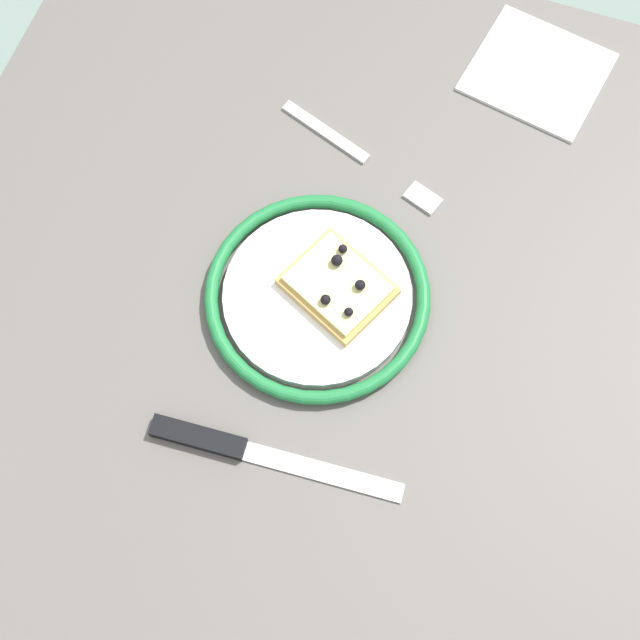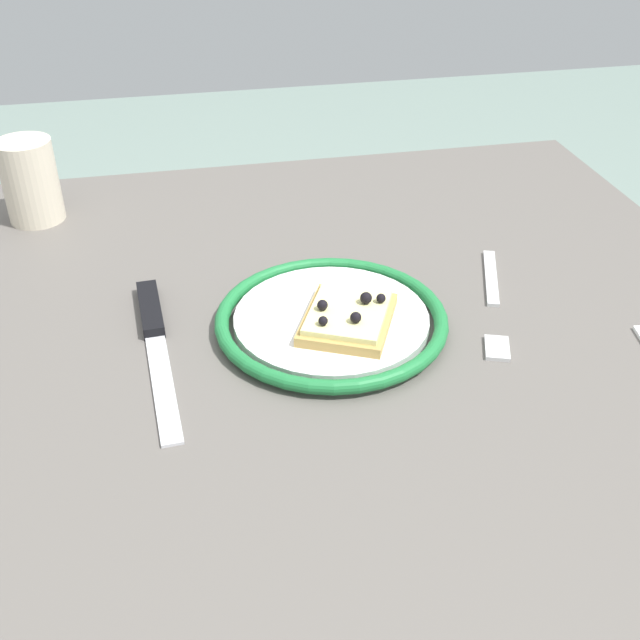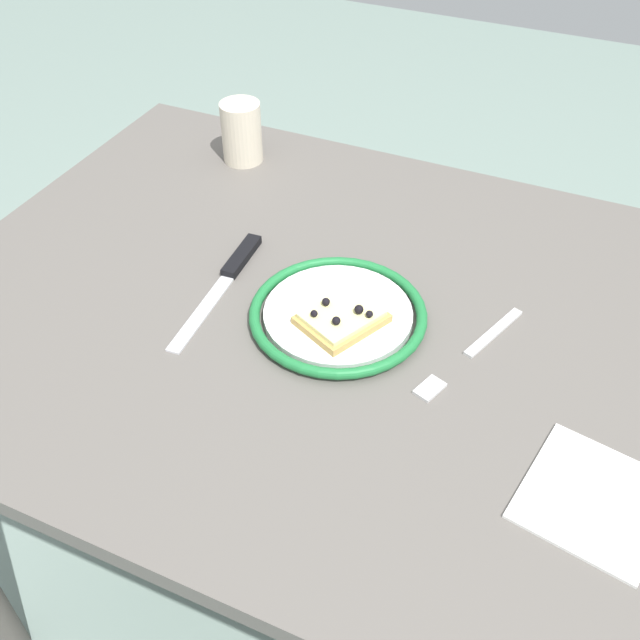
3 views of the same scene
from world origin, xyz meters
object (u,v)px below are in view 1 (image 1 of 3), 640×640
at_px(dining_table, 287,374).
at_px(napkin, 537,72).
at_px(pizza_slice_near, 338,285).
at_px(knife, 232,447).
at_px(fork, 361,156).
at_px(plate, 317,296).

height_order(dining_table, napkin, napkin).
bearing_deg(pizza_slice_near, napkin, 158.81).
height_order(knife, fork, knife).
bearing_deg(dining_table, napkin, 157.74).
bearing_deg(plate, knife, -8.90).
relative_size(dining_table, plate, 4.38).
bearing_deg(dining_table, plate, 162.62).
xyz_separation_m(pizza_slice_near, knife, (0.18, -0.04, -0.02)).
bearing_deg(fork, napkin, 137.56).
height_order(pizza_slice_near, knife, pizza_slice_near).
bearing_deg(fork, plate, 2.99).
relative_size(pizza_slice_near, knife, 0.50).
bearing_deg(plate, dining_table, -17.38).
xyz_separation_m(plate, napkin, (-0.33, 0.14, -0.01)).
distance_m(plate, knife, 0.17).
relative_size(dining_table, fork, 4.98).
xyz_separation_m(plate, pizza_slice_near, (-0.01, 0.02, 0.01)).
distance_m(plate, napkin, 0.36).
height_order(plate, fork, plate).
relative_size(pizza_slice_near, napkin, 0.87).
height_order(plate, knife, plate).
height_order(dining_table, fork, fork).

